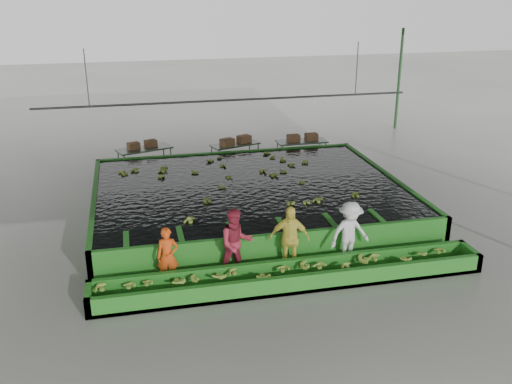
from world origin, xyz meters
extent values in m
plane|color=gray|center=(0.00, 0.00, 0.00)|extent=(80.00, 80.00, 0.00)
cube|color=gray|center=(0.00, 0.00, 5.00)|extent=(20.00, 22.00, 0.04)
cube|color=black|center=(0.00, 1.50, 0.85)|extent=(9.70, 7.70, 0.00)
cylinder|color=#59605B|center=(0.00, 5.00, 3.00)|extent=(0.08, 0.08, 14.00)
cylinder|color=#59605B|center=(-5.00, 5.00, 4.00)|extent=(0.04, 0.04, 2.00)
cylinder|color=#59605B|center=(5.00, 5.00, 4.00)|extent=(0.04, 0.04, 2.00)
imported|color=#E84D14|center=(-3.01, -2.80, 0.75)|extent=(0.57, 0.40, 1.50)
imported|color=#A8293F|center=(-1.28, -2.80, 0.92)|extent=(0.95, 0.77, 1.84)
imported|color=#F7E752|center=(0.13, -2.80, 0.90)|extent=(1.13, 0.70, 1.79)
imported|color=white|center=(1.80, -2.80, 0.88)|extent=(1.23, 0.83, 1.76)
camera|label=1|loc=(-3.71, -15.68, 7.20)|focal=40.00mm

